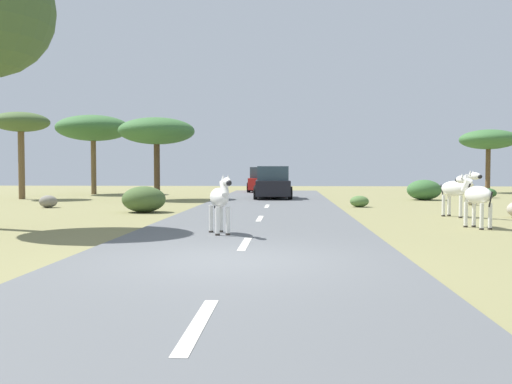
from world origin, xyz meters
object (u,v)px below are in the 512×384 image
object	(u,v)px
zebra_0	(220,199)
bush_2	(424,190)
car_1	(263,180)
rock_2	(473,202)
zebra_2	(476,196)
tree_0	(488,140)
tree_5	(93,128)
bush_0	(359,201)
tree_2	(157,132)
bush_4	(144,199)
zebra_3	(457,189)
bush_1	(488,193)
car_0	(272,184)
tree_1	(21,124)
rock_1	(48,201)

from	to	relation	value
zebra_0	bush_2	size ratio (longest dim) A/B	0.81
car_1	rock_2	distance (m)	17.01
zebra_2	rock_2	distance (m)	10.58
tree_0	tree_5	world-z (taller)	tree_5
bush_2	zebra_2	bearing A→B (deg)	-98.23
car_1	bush_0	xyz separation A→B (m)	(4.86, -15.21, -0.61)
tree_2	bush_4	world-z (taller)	tree_2
zebra_3	bush_1	distance (m)	14.42
tree_0	bush_1	distance (m)	8.12
zebra_3	car_0	world-z (taller)	car_0
tree_1	car_0	bearing A→B (deg)	3.01
car_0	bush_1	world-z (taller)	car_0
zebra_2	tree_0	world-z (taller)	tree_0
rock_1	tree_2	bearing A→B (deg)	63.83
zebra_3	tree_0	bearing A→B (deg)	-145.41
zebra_2	bush_0	distance (m)	8.75
zebra_3	car_0	bearing A→B (deg)	-92.90
zebra_0	tree_1	size ratio (longest dim) A/B	0.31
car_0	car_1	distance (m)	9.12
tree_0	tree_1	xyz separation A→B (m)	(-28.38, -9.79, 0.44)
zebra_3	tree_0	size ratio (longest dim) A/B	0.36
car_0	rock_2	bearing A→B (deg)	-28.92
car_1	car_0	bearing A→B (deg)	-83.42
rock_2	tree_0	bearing A→B (deg)	68.11
car_1	tree_5	size ratio (longest dim) A/B	0.84
tree_2	rock_2	xyz separation A→B (m)	(15.37, -3.65, -3.48)
zebra_3	tree_5	size ratio (longest dim) A/B	0.31
bush_0	rock_1	world-z (taller)	rock_1
car_1	bush_1	bearing A→B (deg)	-27.14
zebra_3	tree_0	distance (m)	21.93
car_1	tree_2	bearing A→B (deg)	-116.93
car_1	rock_1	distance (m)	18.38
zebra_0	car_0	distance (m)	16.88
car_1	bush_1	xyz separation A→B (m)	(13.22, -6.96, -0.58)
tree_0	tree_1	world-z (taller)	tree_1
zebra_3	tree_1	xyz separation A→B (m)	(-20.24, 10.38, 3.16)
tree_5	bush_2	world-z (taller)	tree_5
zebra_0	car_1	bearing A→B (deg)	-111.21
zebra_0	bush_2	bearing A→B (deg)	-139.76
tree_5	bush_0	world-z (taller)	tree_5
bush_4	rock_1	bearing A→B (deg)	153.97
zebra_2	zebra_3	world-z (taller)	zebra_3
tree_2	zebra_3	bearing A→B (deg)	-38.72
bush_4	rock_2	world-z (taller)	bush_4
tree_0	bush_0	distance (m)	18.96
rock_2	bush_4	bearing A→B (deg)	-159.94
tree_1	tree_2	world-z (taller)	tree_1
zebra_2	bush_4	xyz separation A→B (m)	(-10.57, 5.02, -0.40)
rock_2	zebra_3	bearing A→B (deg)	-112.15
zebra_3	bush_0	bearing A→B (deg)	-95.48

